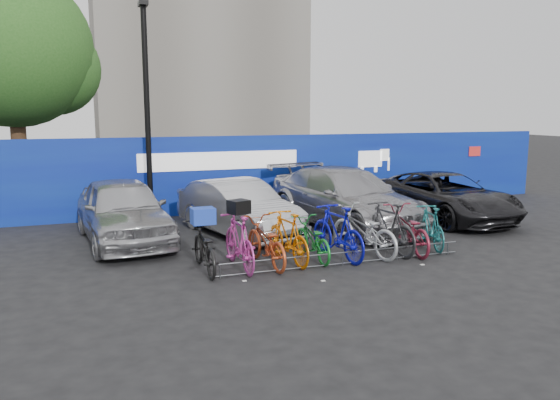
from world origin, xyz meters
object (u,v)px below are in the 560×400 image
lamppost (147,107)px  bike_rack (343,258)px  car_3 (445,196)px  car_0 (123,210)px  bike_5 (338,232)px  bike_4 (312,239)px  car_2 (346,198)px  bike_1 (239,241)px  tree (20,53)px  bike_9 (431,227)px  bike_3 (288,237)px  bike_8 (407,230)px  car_1 (238,208)px  bike_0 (204,248)px  bike_7 (388,227)px  bike_6 (363,231)px  bike_2 (265,242)px

lamppost → bike_rack: 7.48m
car_3 → car_0: bearing=175.3°
bike_5 → bike_4: bearing=-20.0°
car_2 → bike_rack: bearing=-128.7°
bike_rack → bike_1: bearing=166.0°
tree → bike_9: bearing=-47.1°
car_0 → bike_3: (3.13, -3.08, -0.23)m
car_3 → bike_9: bearing=-133.9°
lamppost → car_3: size_ratio=1.23×
bike_5 → bike_rack: bearing=68.1°
bike_3 → bike_4: bearing=179.0°
bike_8 → car_1: bearing=-38.6°
car_0 → bike_4: size_ratio=2.68×
bike_0 → bike_4: size_ratio=1.07×
bike_0 → bike_9: bike_9 is taller
bike_7 → bike_8: 0.45m
car_1 → car_2: car_2 is taller
tree → car_0: 8.61m
bike_4 → bike_6: size_ratio=0.83×
bike_1 → bike_8: bearing=178.2°
car_2 → bike_8: size_ratio=2.79×
car_1 → bike_4: bearing=-88.6°
bike_4 → bike_5: (0.55, -0.12, 0.14)m
bike_5 → bike_7: bike_5 is taller
car_2 → bike_4: bearing=-139.3°
bike_3 → bike_6: (1.80, 0.04, -0.01)m
bike_1 → bike_9: bearing=179.5°
bike_2 → bike_5: (1.64, -0.02, 0.10)m
bike_1 → bike_6: (2.88, 0.12, -0.03)m
bike_4 → bike_1: bearing=3.6°
bike_rack → bike_8: bearing=15.5°
car_1 → tree: bearing=112.0°
car_1 → bike_3: bearing=-99.9°
bike_6 → bike_9: bike_6 is taller
car_1 → bike_8: bearing=-59.0°
bike_5 → bike_8: size_ratio=1.00×
bike_6 → tree: bearing=-67.3°
tree → car_2: size_ratio=1.41×
bike_4 → bike_7: size_ratio=0.88×
car_1 → bike_0: car_1 is taller
bike_rack → bike_5: 0.70m
car_3 → bike_4: car_3 is taller
bike_0 → bike_6: 3.60m
car_0 → bike_rack: bearing=-48.0°
tree → bike_6: size_ratio=3.77×
car_3 → bike_6: bearing=-149.4°
tree → lamppost: bearing=-52.5°
car_1 → bike_7: 3.95m
bike_2 → bike_9: 4.07m
bike_6 → bike_5: bearing=-6.3°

